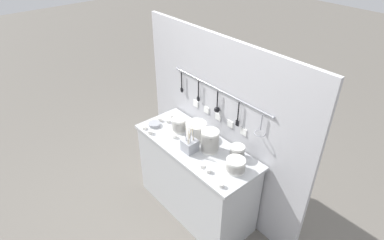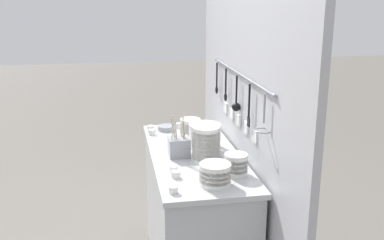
# 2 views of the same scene
# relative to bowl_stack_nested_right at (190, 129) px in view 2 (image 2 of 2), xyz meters

# --- Properties ---
(counter) EXTENTS (1.35, 0.56, 0.88)m
(counter) POSITION_rel_bowl_stack_nested_right_xyz_m (0.30, -0.03, -0.51)
(counter) COLOR #B7BABC
(counter) RESTS_ON ground
(back_wall) EXTENTS (2.15, 0.11, 1.89)m
(back_wall) POSITION_rel_bowl_stack_nested_right_xyz_m (0.30, 0.29, -0.00)
(back_wall) COLOR #B2B2B7
(back_wall) RESTS_ON ground
(bowl_stack_nested_right) EXTENTS (0.14, 0.14, 0.14)m
(bowl_stack_nested_right) POSITION_rel_bowl_stack_nested_right_xyz_m (0.00, 0.00, 0.00)
(bowl_stack_nested_right) COLOR silver
(bowl_stack_nested_right) RESTS_ON counter
(bowl_stack_short_front) EXTENTS (0.17, 0.17, 0.12)m
(bowl_stack_short_front) POSITION_rel_bowl_stack_nested_right_xyz_m (0.80, -0.00, -0.01)
(bowl_stack_short_front) COLOR silver
(bowl_stack_short_front) RESTS_ON counter
(bowl_stack_wide_centre) EXTENTS (0.17, 0.17, 0.22)m
(bowl_stack_wide_centre) POSITION_rel_bowl_stack_nested_right_xyz_m (0.45, 0.02, 0.04)
(bowl_stack_wide_centre) COLOR silver
(bowl_stack_wide_centre) RESTS_ON counter
(bowl_stack_back_corner) EXTENTS (0.13, 0.13, 0.12)m
(bowl_stack_back_corner) POSITION_rel_bowl_stack_nested_right_xyz_m (0.68, 0.14, -0.01)
(bowl_stack_back_corner) COLOR silver
(bowl_stack_back_corner) RESTS_ON counter
(plate_stack) EXTENTS (0.21, 0.21, 0.16)m
(plate_stack) POSITION_rel_bowl_stack_nested_right_xyz_m (0.20, 0.06, 0.01)
(plate_stack) COLOR silver
(plate_stack) RESTS_ON counter
(steel_mixing_bowl) EXTENTS (0.12, 0.12, 0.03)m
(steel_mixing_bowl) POSITION_rel_bowl_stack_nested_right_xyz_m (-0.23, -0.14, -0.06)
(steel_mixing_bowl) COLOR #93969E
(steel_mixing_bowl) RESTS_ON counter
(cutlery_caddy) EXTENTS (0.13, 0.13, 0.27)m
(cutlery_caddy) POSITION_rel_bowl_stack_nested_right_xyz_m (0.33, -0.13, -0.01)
(cutlery_caddy) COLOR #93969E
(cutlery_caddy) RESTS_ON counter
(cup_back_right) EXTENTS (0.05, 0.05, 0.04)m
(cup_back_right) POSITION_rel_bowl_stack_nested_right_xyz_m (-0.24, 0.10, -0.05)
(cup_back_right) COLOR silver
(cup_back_right) RESTS_ON counter
(cup_edge_far) EXTENTS (0.05, 0.05, 0.04)m
(cup_edge_far) POSITION_rel_bowl_stack_nested_right_xyz_m (-0.14, -0.26, -0.05)
(cup_edge_far) COLOR silver
(cup_edge_far) RESTS_ON counter
(cup_centre) EXTENTS (0.05, 0.05, 0.04)m
(cup_centre) POSITION_rel_bowl_stack_nested_right_xyz_m (0.67, -0.20, -0.05)
(cup_centre) COLOR silver
(cup_centre) RESTS_ON counter
(cup_back_left) EXTENTS (0.05, 0.05, 0.04)m
(cup_back_left) POSITION_rel_bowl_stack_nested_right_xyz_m (0.59, -0.20, -0.05)
(cup_back_left) COLOR silver
(cup_back_left) RESTS_ON counter
(cup_beside_plates) EXTENTS (0.05, 0.05, 0.04)m
(cup_beside_plates) POSITION_rel_bowl_stack_nested_right_xyz_m (-0.19, 0.01, -0.05)
(cup_beside_plates) COLOR silver
(cup_beside_plates) RESTS_ON counter
(cup_front_right) EXTENTS (0.05, 0.05, 0.04)m
(cup_front_right) POSITION_rel_bowl_stack_nested_right_xyz_m (0.86, -0.24, -0.05)
(cup_front_right) COLOR silver
(cup_front_right) RESTS_ON counter
(cup_edge_near) EXTENTS (0.05, 0.05, 0.04)m
(cup_edge_near) POSITION_rel_bowl_stack_nested_right_xyz_m (0.37, 0.12, -0.05)
(cup_edge_near) COLOR silver
(cup_edge_near) RESTS_ON counter
(cup_mid_row) EXTENTS (0.05, 0.05, 0.04)m
(cup_mid_row) POSITION_rel_bowl_stack_nested_right_xyz_m (0.07, -0.12, -0.05)
(cup_mid_row) COLOR silver
(cup_mid_row) RESTS_ON counter
(cup_by_caddy) EXTENTS (0.05, 0.05, 0.04)m
(cup_by_caddy) POSITION_rel_bowl_stack_nested_right_xyz_m (-0.25, -0.26, -0.05)
(cup_by_caddy) COLOR silver
(cup_by_caddy) RESTS_ON counter
(cup_front_left) EXTENTS (0.05, 0.05, 0.04)m
(cup_front_left) POSITION_rel_bowl_stack_nested_right_xyz_m (-0.27, -0.04, -0.05)
(cup_front_left) COLOR silver
(cup_front_left) RESTS_ON counter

